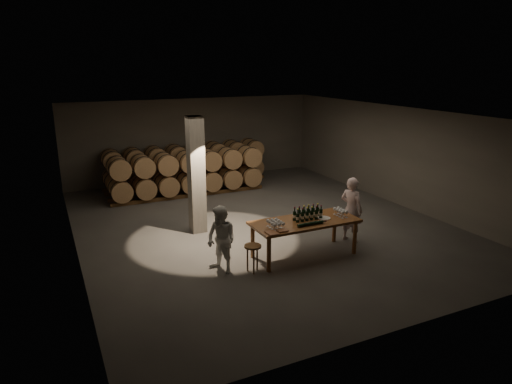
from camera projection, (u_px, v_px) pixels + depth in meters
name	position (u px, v px, depth m)	size (l,w,h in m)	color
room	(196.00, 176.00, 12.32)	(12.00, 12.00, 12.00)	#4A4845
tasting_table	(305.00, 225.00, 10.93)	(2.60, 1.10, 0.90)	brown
barrel_stack_back	(187.00, 164.00, 17.38)	(6.26, 0.95, 1.57)	brown
barrel_stack_front	(188.00, 172.00, 16.00)	(5.48, 0.95, 1.57)	brown
bottle_cluster	(308.00, 215.00, 10.96)	(0.73, 0.23, 0.34)	black
lying_bottles	(311.00, 224.00, 10.57)	(0.77, 0.08, 0.08)	black
glass_cluster_left	(275.00, 223.00, 10.40)	(0.30, 0.41, 0.17)	silver
glass_cluster_right	(341.00, 211.00, 11.20)	(0.20, 0.42, 0.19)	silver
plate	(324.00, 218.00, 11.06)	(0.31, 0.31, 0.02)	silver
notebook_near	(282.00, 231.00, 10.22)	(0.23, 0.18, 0.03)	brown
notebook_corner	(272.00, 233.00, 10.09)	(0.23, 0.29, 0.03)	brown
pen	(286.00, 231.00, 10.24)	(0.01, 0.01, 0.15)	black
stool	(253.00, 250.00, 10.14)	(0.38, 0.38, 0.64)	brown
person_man	(351.00, 210.00, 11.84)	(0.63, 0.41, 1.73)	silver
person_woman	(221.00, 240.00, 10.09)	(0.74, 0.58, 1.53)	white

